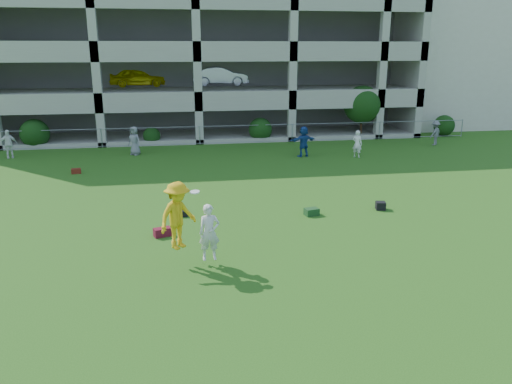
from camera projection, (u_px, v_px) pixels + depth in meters
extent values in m
plane|color=#235114|center=(239.00, 273.00, 13.67)|extent=(100.00, 100.00, 0.00)
cube|color=beige|center=(463.00, 59.00, 42.40)|extent=(16.00, 14.00, 10.00)
imported|color=white|center=(8.00, 144.00, 27.64)|extent=(1.00, 0.67, 1.58)
imported|color=gray|center=(134.00, 141.00, 28.43)|extent=(0.95, 0.90, 1.64)
imported|color=navy|center=(304.00, 141.00, 28.01)|extent=(1.66, 0.88, 1.71)
imported|color=white|center=(357.00, 144.00, 27.83)|extent=(0.65, 0.64, 1.52)
imported|color=slate|center=(435.00, 133.00, 31.33)|extent=(1.14, 1.02, 1.53)
cube|color=#550E1D|center=(162.00, 232.00, 16.28)|extent=(0.62, 0.46, 0.28)
cube|color=black|center=(182.00, 213.00, 18.22)|extent=(0.44, 0.33, 0.22)
cube|color=#153B1C|center=(312.00, 212.00, 18.33)|extent=(0.56, 0.45, 0.26)
cube|color=black|center=(381.00, 206.00, 18.96)|extent=(0.42, 0.42, 0.30)
cube|color=#53190E|center=(76.00, 171.00, 24.40)|extent=(0.49, 0.35, 0.24)
imported|color=gold|center=(178.00, 216.00, 13.76)|extent=(1.40, 1.35, 1.91)
imported|color=silver|center=(209.00, 232.00, 13.91)|extent=(0.61, 0.42, 1.61)
cylinder|color=white|center=(195.00, 192.00, 13.54)|extent=(0.27, 0.27, 0.07)
cube|color=#9E998C|center=(189.00, 47.00, 43.03)|extent=(30.00, 0.50, 12.00)
cube|color=#9E998C|center=(382.00, 47.00, 38.94)|extent=(0.50, 14.00, 12.00)
cube|color=#9E998C|center=(195.00, 126.00, 38.26)|extent=(30.00, 14.00, 0.30)
cube|color=#9E998C|center=(193.00, 86.00, 37.43)|extent=(30.00, 14.00, 0.30)
cube|color=#9E998C|center=(192.00, 44.00, 36.59)|extent=(30.00, 14.00, 0.30)
cube|color=#9E998C|center=(190.00, 1.00, 35.75)|extent=(30.00, 14.00, 0.30)
cube|color=#9E998C|center=(199.00, 104.00, 31.10)|extent=(30.00, 0.30, 0.90)
cube|color=#9E998C|center=(197.00, 54.00, 30.27)|extent=(30.00, 0.30, 0.90)
cube|color=#9E998C|center=(195.00, 1.00, 29.43)|extent=(30.00, 0.30, 0.90)
cube|color=#9E998C|center=(94.00, 46.00, 29.30)|extent=(0.50, 0.50, 12.00)
cube|color=#9E998C|center=(197.00, 46.00, 30.24)|extent=(0.50, 0.50, 12.00)
cube|color=#9E998C|center=(293.00, 46.00, 31.17)|extent=(0.50, 0.50, 12.00)
cube|color=#9E998C|center=(384.00, 46.00, 32.11)|extent=(0.50, 0.50, 12.00)
cube|color=#605E59|center=(191.00, 47.00, 38.53)|extent=(29.00, 9.00, 11.60)
imported|color=#FFEE0D|center=(138.00, 77.00, 34.70)|extent=(3.93, 1.71, 1.32)
imported|color=silver|center=(220.00, 76.00, 35.59)|extent=(4.04, 1.51, 1.32)
cylinder|color=gray|center=(102.00, 138.00, 30.57)|extent=(0.06, 0.06, 1.20)
cylinder|color=gray|center=(200.00, 135.00, 31.51)|extent=(0.06, 0.06, 1.20)
cylinder|color=gray|center=(292.00, 133.00, 32.44)|extent=(0.06, 0.06, 1.20)
cylinder|color=gray|center=(379.00, 130.00, 33.38)|extent=(0.06, 0.06, 1.20)
cylinder|color=gray|center=(462.00, 128.00, 34.32)|extent=(0.06, 0.06, 1.20)
cylinder|color=gray|center=(199.00, 127.00, 31.35)|extent=(36.00, 0.04, 0.04)
cylinder|color=gray|center=(200.00, 143.00, 31.65)|extent=(36.00, 0.04, 0.04)
sphere|color=#163D11|center=(35.00, 134.00, 30.43)|extent=(1.76, 1.76, 1.76)
sphere|color=#163D11|center=(152.00, 136.00, 31.62)|extent=(1.10, 1.10, 1.10)
sphere|color=#163D11|center=(260.00, 129.00, 32.65)|extent=(1.54, 1.54, 1.54)
cylinder|color=#382314|center=(361.00, 123.00, 33.88)|extent=(0.16, 0.16, 1.96)
sphere|color=#163D11|center=(362.00, 105.00, 33.53)|extent=(2.52, 2.52, 2.52)
sphere|color=#163D11|center=(444.00, 125.00, 34.70)|extent=(1.43, 1.43, 1.43)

